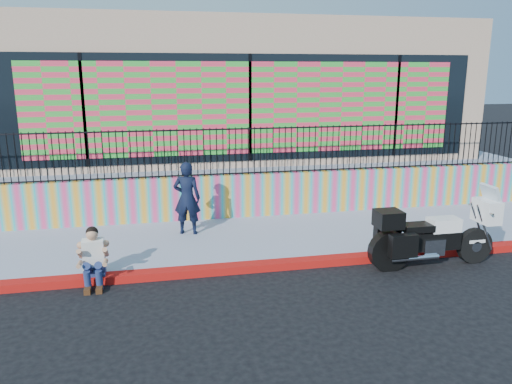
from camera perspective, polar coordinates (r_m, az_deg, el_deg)
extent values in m
plane|color=black|center=(10.06, 3.96, -8.58)|extent=(90.00, 90.00, 0.00)
cube|color=red|center=(10.04, 3.96, -8.18)|extent=(16.00, 0.30, 0.15)
cube|color=#9096AD|center=(11.53, 1.74, -5.22)|extent=(16.00, 3.00, 0.15)
cube|color=#F6407E|center=(12.85, 0.09, -0.33)|extent=(16.00, 0.20, 1.10)
cube|color=#9096AD|center=(17.78, -3.31, 3.30)|extent=(16.00, 10.00, 1.25)
cube|color=tan|center=(17.31, -3.33, 11.77)|extent=(14.00, 8.00, 4.00)
cube|color=black|center=(13.37, -0.69, 9.55)|extent=(12.60, 0.04, 2.80)
cube|color=#FD3858|center=(13.34, -0.67, 9.54)|extent=(11.48, 0.02, 2.40)
cylinder|color=black|center=(11.08, 23.68, -5.63)|extent=(0.73, 0.15, 0.73)
cylinder|color=black|center=(10.13, 14.95, -6.67)|extent=(0.73, 0.15, 0.73)
cube|color=black|center=(10.52, 19.59, -5.18)|extent=(1.05, 0.31, 0.37)
cube|color=silver|center=(10.52, 19.29, -5.78)|extent=(0.44, 0.37, 0.33)
cube|color=white|center=(10.53, 20.65, -3.49)|extent=(0.61, 0.35, 0.26)
cube|color=black|center=(10.24, 17.87, -3.86)|extent=(0.61, 0.37, 0.13)
cube|color=white|center=(10.99, 24.87, -1.99)|extent=(0.33, 0.57, 0.46)
cube|color=silver|center=(10.94, 25.24, -0.20)|extent=(0.20, 0.51, 0.37)
cube|color=black|center=(9.90, 14.91, -2.99)|extent=(0.48, 0.46, 0.33)
cube|color=black|center=(9.83, 16.47, -5.91)|extent=(0.53, 0.20, 0.44)
cube|color=black|center=(10.38, 14.77, -4.75)|extent=(0.53, 0.20, 0.44)
cube|color=white|center=(11.05, 23.73, -5.09)|extent=(0.35, 0.18, 0.07)
imported|color=black|center=(11.46, -7.89, -0.69)|extent=(0.70, 0.55, 1.68)
cube|color=navy|center=(9.75, -17.88, -8.46)|extent=(0.36, 0.28, 0.18)
cube|color=white|center=(9.59, -18.06, -6.61)|extent=(0.38, 0.27, 0.54)
sphere|color=tan|center=(9.44, -18.24, -4.64)|extent=(0.21, 0.21, 0.21)
cube|color=#472814|center=(9.43, -18.68, -10.54)|extent=(0.11, 0.26, 0.10)
cube|color=#472814|center=(9.41, -17.45, -10.51)|extent=(0.11, 0.26, 0.10)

